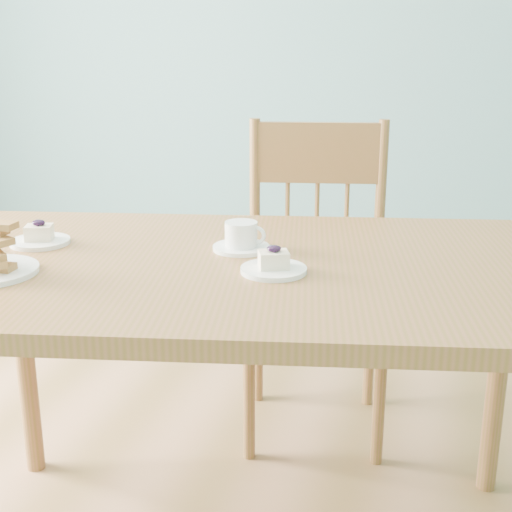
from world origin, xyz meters
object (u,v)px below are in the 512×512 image
Objects in this scene: dining_table at (244,296)px; coffee_cup at (242,238)px; dining_chair at (316,279)px; cheesecake_plate_far at (40,238)px; cheesecake_plate_near at (274,265)px.

coffee_cup is at bearing 98.37° from dining_table.
dining_chair is at bearing 85.54° from coffee_cup.
dining_table is 0.52m from cheesecake_plate_far.
dining_chair is 0.95m from cheesecake_plate_far.
coffee_cup is (0.48, 0.09, 0.01)m from cheesecake_plate_far.
dining_table is at bearing 0.10° from cheesecake_plate_far.
dining_table is 1.61× the size of dining_chair.
dining_chair reaches higher than cheesecake_plate_far.
dining_table is 0.14m from coffee_cup.
dining_table is 0.75m from dining_chair.
cheesecake_plate_near and cheesecake_plate_far have the same top height.
cheesecake_plate_near is 0.99× the size of cheesecake_plate_far.
dining_chair is 0.71m from coffee_cup.
coffee_cup is (-0.05, -0.64, 0.31)m from dining_chair.
dining_table is at bearing 147.35° from cheesecake_plate_near.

